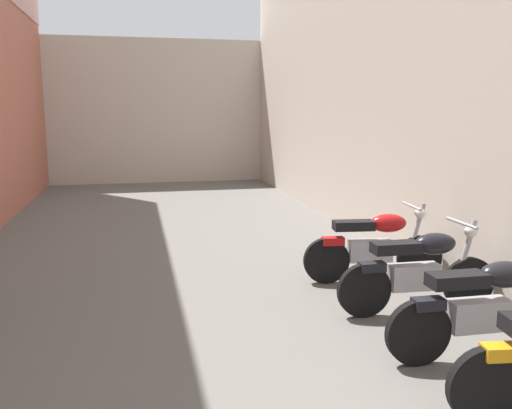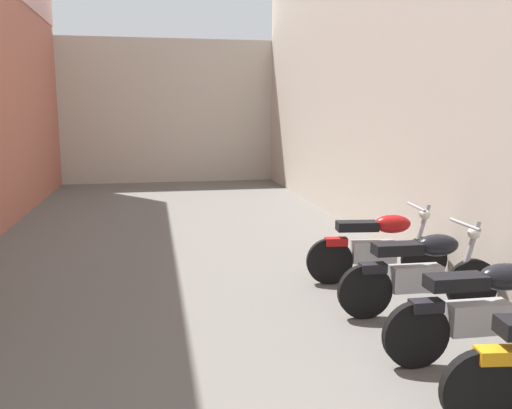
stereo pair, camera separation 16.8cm
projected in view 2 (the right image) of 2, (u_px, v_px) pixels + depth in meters
ground_plane at (204, 308)px, 6.07m from camera, size 34.13×34.13×0.00m
building_right at (416, 16)px, 8.02m from camera, size 0.45×18.13×7.24m
building_far_end at (168, 112)px, 17.36m from camera, size 9.50×2.00×4.37m
motorcycle_fifth at (485, 308)px, 4.69m from camera, size 1.85×0.58×1.04m
motorcycle_sixth at (421, 271)px, 5.79m from camera, size 1.85×0.58×1.04m
motorcycle_seventh at (378, 245)px, 6.89m from camera, size 1.85×0.58×1.04m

